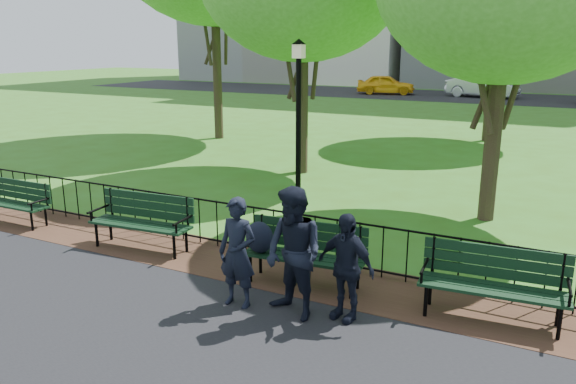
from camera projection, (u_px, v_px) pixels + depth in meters
The scene contains 14 objects.
ground at pixel (268, 317), 7.86m from camera, with size 120.00×120.00×0.00m, color #37641A.
dirt_strip at pixel (313, 277), 9.15m from camera, with size 60.00×1.60×0.01m, color #392217.
far_street at pixel (520, 99), 37.93m from camera, with size 70.00×9.00×0.01m, color black.
iron_fence at pixel (326, 240), 9.45m from camera, with size 24.06×0.06×1.00m.
park_bench_main at pixel (284, 242), 8.81m from camera, with size 1.95×0.76×1.08m.
park_bench_left_a at pixel (143, 215), 10.34m from camera, with size 2.01×0.77×1.11m.
park_bench_left_b at pixel (16, 197), 11.83m from camera, with size 1.73×0.56×0.98m.
park_bench_right_a at pixel (494, 276), 7.66m from camera, with size 1.99×0.76×1.10m.
lamppost at pixel (298, 115), 13.24m from camera, with size 0.34×0.34×3.80m.
person_left at pixel (238, 253), 8.00m from camera, with size 0.59×0.39×1.61m, color black.
person_mid at pixel (294, 254), 7.64m from camera, with size 0.90×0.47×1.85m, color black.
person_right at pixel (345, 267), 7.62m from camera, with size 0.89×0.37×1.52m, color black.
taxi at pixel (386, 84), 41.34m from camera, with size 1.68×4.17×1.42m, color yellow.
sedan_silver at pixel (482, 86), 38.86m from camera, with size 1.69×4.84×1.60m, color #B9BBC1.
Camera 1 is at (3.52, -6.23, 3.72)m, focal length 35.00 mm.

